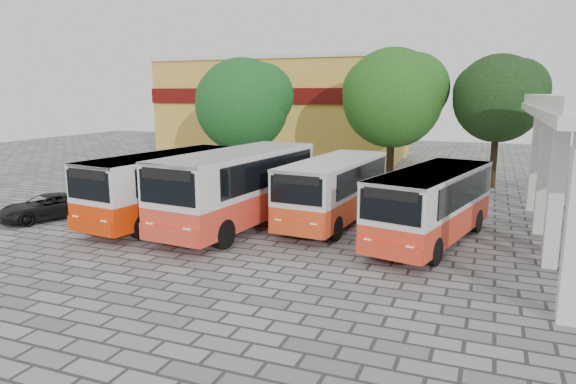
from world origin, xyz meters
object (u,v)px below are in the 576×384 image
at_px(bus_far_left, 166,183).
at_px(parked_car, 46,207).
at_px(bus_centre_right, 334,187).
at_px(bus_centre_left, 239,184).
at_px(bus_far_right, 432,201).

bearing_deg(bus_far_left, parked_car, -153.99).
xyz_separation_m(bus_far_left, bus_centre_right, (6.78, 2.33, -0.11)).
distance_m(bus_centre_left, bus_far_right, 7.63).
xyz_separation_m(bus_far_left, bus_far_right, (10.94, 0.83, -0.12)).
bearing_deg(bus_centre_right, bus_far_left, -156.41).
relative_size(bus_centre_right, parked_car, 1.97).
bearing_deg(bus_centre_left, bus_far_right, 10.38).
relative_size(bus_centre_left, bus_far_right, 1.13).
bearing_deg(bus_far_right, bus_centre_left, -162.25).
bearing_deg(parked_car, bus_far_left, 40.88).
bearing_deg(parked_car, bus_far_right, 31.63).
xyz_separation_m(bus_centre_right, parked_car, (-11.93, -4.01, -1.03)).
height_order(bus_centre_left, parked_car, bus_centre_left).
height_order(bus_far_left, bus_centre_left, bus_centre_left).
distance_m(bus_centre_right, parked_car, 12.62).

